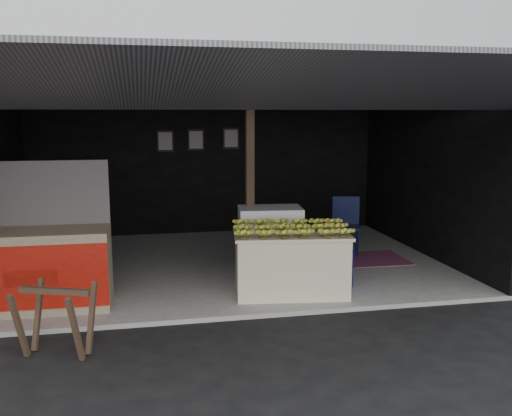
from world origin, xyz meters
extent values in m
plane|color=black|center=(0.00, 0.00, 0.00)|extent=(80.00, 80.00, 0.00)
cube|color=gray|center=(0.00, 2.50, 0.03)|extent=(7.00, 5.00, 0.06)
cube|color=black|center=(0.00, 5.00, 1.51)|extent=(7.00, 0.15, 2.90)
cube|color=black|center=(3.50, 2.50, 1.51)|extent=(0.15, 5.00, 2.90)
cube|color=#232326|center=(0.00, 2.50, 2.96)|extent=(7.20, 5.20, 0.12)
cube|color=#232326|center=(0.00, -0.95, 2.73)|extent=(7.40, 2.47, 0.48)
cube|color=#452F22|center=(0.30, 1.90, 1.49)|extent=(0.12, 0.12, 2.85)
cube|color=silver|center=(0.63, 0.73, 0.46)|extent=(1.55, 1.05, 0.79)
cube|color=silver|center=(0.63, 0.73, 0.87)|extent=(1.62, 1.12, 0.04)
cube|color=white|center=(0.55, 1.64, 0.57)|extent=(0.98, 0.71, 1.02)
cube|color=navy|center=(0.55, 1.32, 0.62)|extent=(0.71, 0.09, 0.31)
cube|color=#B21414|center=(0.55, 1.32, 0.26)|extent=(0.46, 0.06, 0.10)
cube|color=#998466|center=(-2.59, 0.78, 0.55)|extent=(1.76, 0.79, 0.98)
cube|color=#B2170B|center=(-2.59, 0.39, 0.55)|extent=(1.75, 0.05, 0.77)
cube|color=white|center=(-2.59, 0.38, 0.55)|extent=(0.59, 0.02, 0.20)
cube|color=navy|center=(-2.59, 1.11, 1.45)|extent=(1.75, 0.08, 0.82)
cube|color=#452F22|center=(-2.53, -0.71, 0.37)|extent=(0.14, 0.28, 0.72)
cube|color=#452F22|center=(-1.97, -0.92, 0.37)|extent=(0.14, 0.28, 0.72)
cube|color=#452F22|center=(-2.40, -0.37, 0.37)|extent=(0.14, 0.28, 0.72)
cube|color=#452F22|center=(-1.85, -0.58, 0.37)|extent=(0.14, 0.28, 0.72)
cube|color=#452F22|center=(-2.19, -0.64, 0.69)|extent=(0.72, 0.32, 0.06)
cylinder|color=#0C128B|center=(1.41, 0.89, 0.29)|extent=(0.32, 0.32, 0.47)
cylinder|color=#090E33|center=(1.86, 2.45, 0.30)|extent=(0.03, 0.03, 0.48)
cylinder|color=#090E33|center=(2.22, 2.34, 0.30)|extent=(0.03, 0.03, 0.48)
cylinder|color=#090E33|center=(1.97, 2.81, 0.30)|extent=(0.03, 0.03, 0.48)
cylinder|color=#090E33|center=(2.33, 2.70, 0.30)|extent=(0.03, 0.03, 0.48)
cube|color=#090E33|center=(2.10, 2.58, 0.54)|extent=(0.58, 0.58, 0.04)
cube|color=#090E33|center=(2.16, 2.78, 0.79)|extent=(0.45, 0.18, 0.49)
cube|color=#761A50|center=(2.21, 2.20, 0.07)|extent=(1.52, 1.02, 0.01)
cube|color=black|center=(-0.80, 4.90, 1.91)|extent=(0.32, 0.03, 0.42)
cube|color=#4C4C59|center=(-0.80, 4.88, 1.91)|extent=(0.26, 0.02, 0.34)
cube|color=black|center=(-0.20, 4.90, 1.93)|extent=(0.32, 0.03, 0.42)
cube|color=#4C4C59|center=(-0.20, 4.88, 1.93)|extent=(0.26, 0.02, 0.34)
cube|color=black|center=(0.50, 4.90, 1.95)|extent=(0.32, 0.03, 0.42)
cube|color=#4C4C59|center=(0.50, 4.88, 1.95)|extent=(0.26, 0.02, 0.34)
camera|label=1|loc=(-1.31, -6.41, 2.45)|focal=40.00mm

